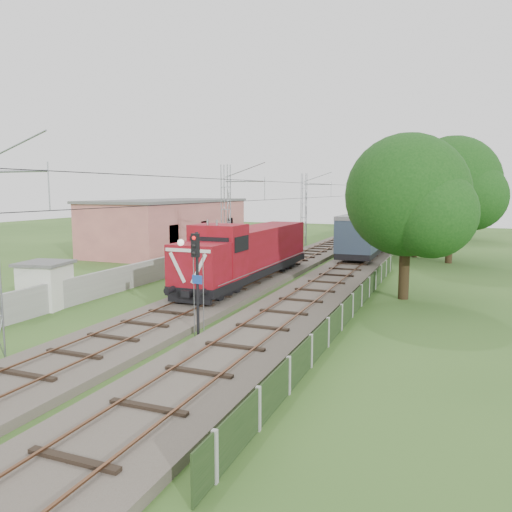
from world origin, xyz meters
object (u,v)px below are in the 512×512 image
at_px(signal_post, 196,266).
at_px(coach_rake, 411,211).
at_px(relay_hut, 45,285).
at_px(locomotive, 248,252).

bearing_deg(signal_post, coach_rake, 88.22).
bearing_deg(coach_rake, relay_hut, -99.37).
bearing_deg(signal_post, locomotive, 102.40).
bearing_deg(coach_rake, signal_post, -91.78).
xyz_separation_m(locomotive, relay_hut, (-7.40, -10.03, -0.91)).
height_order(locomotive, coach_rake, locomotive).
distance_m(locomotive, coach_rake, 65.28).
distance_m(coach_rake, signal_post, 76.99).
relative_size(coach_rake, relay_hut, 40.30).
bearing_deg(signal_post, relay_hut, 169.64).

